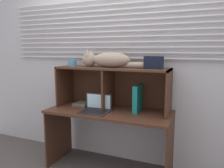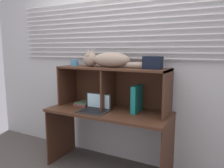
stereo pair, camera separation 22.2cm
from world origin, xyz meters
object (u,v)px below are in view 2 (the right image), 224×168
Objects in this scene: small_basket at (75,63)px; cat at (106,60)px; storage_box at (153,63)px; binder_upright at (137,99)px; laptop at (95,108)px; book_stack at (84,103)px.

cat is at bearing -0.00° from small_basket.
cat is at bearing -180.00° from storage_box.
cat is 2.59× the size of binder_upright.
cat reaches higher than binder_upright.
small_basket is at bearing 154.84° from laptop.
storage_box is (0.61, 0.19, 0.52)m from laptop.
book_stack is 0.53m from small_basket.
storage_box reaches higher than binder_upright.
laptop is at bearing -34.32° from book_stack.
book_stack is (-0.28, 0.19, -0.02)m from laptop.
small_basket reaches higher than laptop.
laptop is 1.51× the size of book_stack.
small_basket is 1.02m from storage_box.
small_basket is at bearing 180.00° from binder_upright.
small_basket is at bearing 180.00° from storage_box.
binder_upright reaches higher than book_stack.
small_basket is (-0.41, 0.19, 0.49)m from laptop.
book_stack is (-0.71, -0.00, -0.13)m from binder_upright.
small_basket is 0.54× the size of storage_box.
binder_upright is (0.44, 0.19, 0.11)m from laptop.
cat is 7.69× the size of small_basket.
laptop is 0.34m from book_stack.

